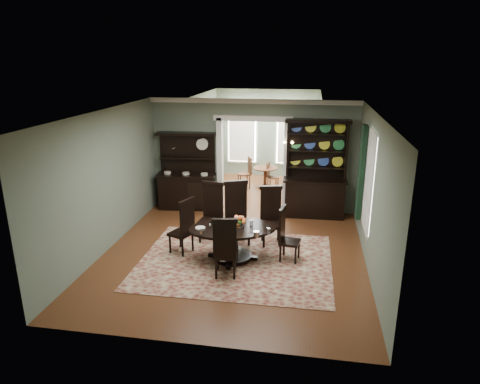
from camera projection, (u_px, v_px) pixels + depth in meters
The scene contains 19 objects.
room at pixel (233, 184), 8.66m from camera, with size 5.51×6.01×3.01m.
parlor at pixel (264, 138), 13.84m from camera, with size 3.51×3.50×3.01m.
doorway_trim at pixel (253, 151), 11.43m from camera, with size 2.08×0.25×2.57m.
right_window at pixel (365, 177), 9.07m from camera, with size 0.15×1.47×2.12m.
wall_sconce at pixel (288, 144), 11.05m from camera, with size 0.27×0.21×0.21m.
rug at pixel (236, 261), 8.84m from camera, with size 3.90×3.12×0.01m, color maroon.
dining_table at pixel (233, 237), 8.80m from camera, with size 2.05×2.05×0.70m.
centerpiece at pixel (237, 224), 8.71m from camera, with size 1.57×1.01×0.26m.
chair_far_left at pixel (212, 210), 9.71m from camera, with size 0.56×0.53×1.35m.
chair_far_mid at pixel (237, 211), 9.58m from camera, with size 0.68×0.66×1.41m.
chair_far_right at pixel (271, 214), 9.54m from camera, with size 0.57×0.55×1.31m.
chair_end_left at pixel (184, 225), 9.00m from camera, with size 0.57×0.59×1.24m.
chair_end_right at pixel (286, 233), 8.74m from camera, with size 0.47×0.48×1.14m.
chair_near at pixel (225, 247), 7.98m from camera, with size 0.51×0.49×1.24m.
sideboard at pixel (187, 182), 11.75m from camera, with size 1.64×0.71×2.11m.
welsh_dresser at pixel (315, 182), 11.12m from camera, with size 1.65×0.64×2.54m.
parlor_table at pixel (265, 175), 13.56m from camera, with size 0.75×0.75×0.69m.
parlor_chair_left at pixel (246, 172), 13.56m from camera, with size 0.48×0.47×1.01m.
parlor_chair_right at pixel (271, 175), 13.46m from camera, with size 0.39×0.38×0.88m.
Camera 1 is at (1.52, -8.13, 4.04)m, focal length 32.00 mm.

